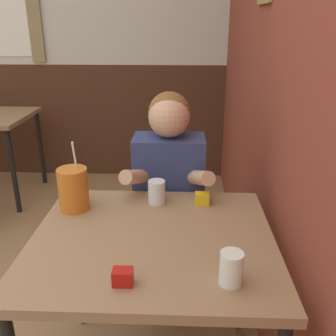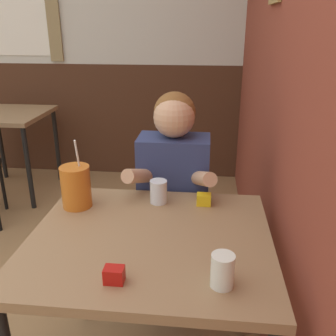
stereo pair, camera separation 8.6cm
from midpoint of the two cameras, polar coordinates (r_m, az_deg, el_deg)
name	(u,v)px [view 1 (the left image)]	position (r m, az deg, el deg)	size (l,w,h in m)	color
brick_wall_right	(261,46)	(2.23, 12.88, 17.72)	(0.08, 4.76, 2.70)	brown
back_wall	(68,36)	(3.77, -15.61, 18.84)	(5.90, 0.09, 2.70)	silver
main_table	(153,254)	(1.43, -4.08, -12.97)	(0.88, 0.78, 0.74)	#93704C
person_seated	(169,205)	(1.89, -1.15, -5.69)	(0.42, 0.40, 1.18)	navy
cocktail_pitcher	(73,189)	(1.60, -15.73, -3.13)	(0.12, 0.12, 0.30)	#C6661E
glass_near_pitcher	(157,192)	(1.61, -3.28, -3.68)	(0.07, 0.07, 0.10)	silver
glass_center	(231,268)	(1.15, 7.43, -14.95)	(0.07, 0.07, 0.10)	silver
condiment_ketchup	(123,277)	(1.17, -9.11, -16.11)	(0.06, 0.04, 0.05)	#B7140F
condiment_mustard	(202,198)	(1.61, 3.68, -4.67)	(0.06, 0.04, 0.05)	yellow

